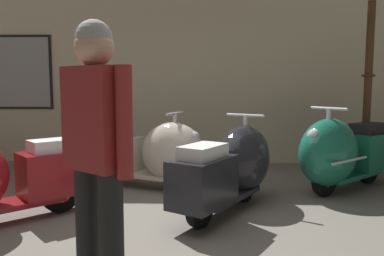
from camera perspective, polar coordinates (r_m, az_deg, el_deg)
The scene contains 7 objects.
ground_plane at distance 3.57m, azimuth -3.45°, elevation -15.53°, with size 60.00×60.00×0.00m, color slate.
showroom_back_wall at distance 6.69m, azimuth 0.68°, elevation 11.30°, with size 18.00×0.63×3.84m.
scooter_1 at distance 4.95m, azimuth -5.59°, elevation -3.88°, with size 1.70×1.05×1.00m.
scooter_2 at distance 4.17m, azimuth 6.04°, elevation -5.74°, with size 1.26×1.66×1.01m.
scooter_3 at distance 5.17m, azimuth 21.34°, elevation -3.47°, with size 1.68×1.51×1.08m.
lamppost at distance 6.19m, azimuth 24.83°, elevation 8.87°, with size 0.31×0.31×2.84m.
visitor_1 at distance 2.30m, azimuth -13.94°, elevation -2.47°, with size 0.48×0.42×1.70m.
Camera 1 is at (0.31, -3.31, 1.32)m, focal length 35.89 mm.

